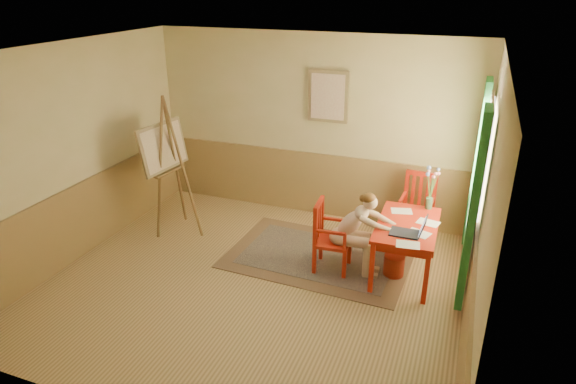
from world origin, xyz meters
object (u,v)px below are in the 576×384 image
at_px(laptop, 411,231).
at_px(easel, 166,153).
at_px(table, 407,230).
at_px(chair_left, 329,237).
at_px(chair_back, 417,209).
at_px(figure, 356,229).

relative_size(laptop, easel, 0.20).
bearing_deg(table, laptop, -75.83).
height_order(chair_left, laptop, laptop).
bearing_deg(chair_back, laptop, -87.03).
relative_size(figure, laptop, 2.74).
height_order(chair_back, figure, figure).
distance_m(chair_left, figure, 0.37).
xyz_separation_m(chair_back, figure, (-0.60, -1.12, 0.11)).
xyz_separation_m(chair_left, easel, (-2.52, 0.28, 0.73)).
bearing_deg(chair_back, easel, -165.80).
distance_m(chair_back, figure, 1.28).
relative_size(chair_back, easel, 0.50).
bearing_deg(chair_left, laptop, -4.11).
xyz_separation_m(table, chair_back, (0.01, 0.95, -0.13)).
height_order(laptop, easel, easel).
relative_size(chair_left, figure, 0.84).
xyz_separation_m(table, easel, (-3.46, 0.07, 0.57)).
xyz_separation_m(figure, laptop, (0.67, -0.10, 0.15)).
height_order(chair_left, figure, figure).
bearing_deg(easel, figure, -4.94).
relative_size(figure, easel, 0.55).
bearing_deg(table, easel, 178.84).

